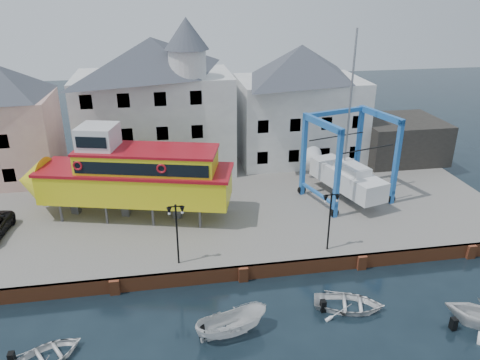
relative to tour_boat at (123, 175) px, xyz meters
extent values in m
plane|color=black|center=(7.63, -8.57, -4.38)|extent=(140.00, 140.00, 0.00)
cube|color=#5E5C59|center=(7.63, 2.43, -3.88)|extent=(44.00, 22.00, 1.00)
cube|color=brown|center=(7.63, -8.45, -3.88)|extent=(44.00, 0.25, 1.00)
cube|color=brown|center=(-0.37, -8.62, -3.88)|extent=(0.60, 0.36, 1.00)
cube|color=brown|center=(7.63, -8.62, -3.88)|extent=(0.60, 0.36, 1.00)
cube|color=brown|center=(15.63, -8.62, -3.88)|extent=(0.60, 0.36, 1.00)
cube|color=brown|center=(23.63, -8.62, -3.88)|extent=(0.60, 0.36, 1.00)
cube|color=tan|center=(-10.37, 9.43, 0.37)|extent=(8.00, 7.00, 7.50)
cube|color=black|center=(-9.87, 5.97, -1.78)|extent=(1.00, 0.08, 1.20)
cube|color=black|center=(-9.87, 5.97, 1.22)|extent=(1.00, 0.08, 1.20)
cube|color=silver|center=(2.63, 9.93, 1.12)|extent=(14.00, 8.00, 9.00)
pyramid|color=#3E4249|center=(2.63, 9.93, 7.22)|extent=(14.00, 8.00, 3.20)
cube|color=black|center=(-2.87, 5.97, -1.78)|extent=(1.00, 0.08, 1.20)
cube|color=black|center=(0.13, 5.97, -1.78)|extent=(1.00, 0.08, 1.20)
cube|color=black|center=(3.13, 5.97, -1.78)|extent=(1.00, 0.08, 1.20)
cube|color=black|center=(6.13, 5.97, -1.78)|extent=(1.00, 0.08, 1.20)
cube|color=black|center=(-2.87, 5.97, 1.22)|extent=(1.00, 0.08, 1.20)
cube|color=black|center=(0.13, 5.97, 1.22)|extent=(1.00, 0.08, 1.20)
cube|color=black|center=(3.13, 5.97, 1.22)|extent=(1.00, 0.08, 1.20)
cube|color=black|center=(6.13, 5.97, 1.22)|extent=(1.00, 0.08, 1.20)
cube|color=black|center=(-2.87, 5.97, 4.22)|extent=(1.00, 0.08, 1.20)
cube|color=black|center=(0.13, 5.97, 4.22)|extent=(1.00, 0.08, 1.20)
cube|color=black|center=(3.13, 5.97, 4.22)|extent=(1.00, 0.08, 1.20)
cube|color=black|center=(6.13, 5.97, 4.22)|extent=(1.00, 0.08, 1.20)
cylinder|color=silver|center=(5.63, 7.53, 6.82)|extent=(3.20, 3.20, 2.40)
cone|color=#3E4249|center=(5.63, 7.53, 9.32)|extent=(3.80, 3.80, 2.60)
cube|color=silver|center=(16.63, 10.43, 0.62)|extent=(12.00, 8.00, 8.00)
pyramid|color=#3E4249|center=(16.63, 10.43, 6.22)|extent=(12.00, 8.00, 3.20)
cube|color=black|center=(12.13, 6.47, -1.78)|extent=(1.00, 0.08, 1.20)
cube|color=black|center=(15.13, 6.47, -1.78)|extent=(1.00, 0.08, 1.20)
cube|color=black|center=(18.13, 6.47, -1.78)|extent=(1.00, 0.08, 1.20)
cube|color=black|center=(21.13, 6.47, -1.78)|extent=(1.00, 0.08, 1.20)
cube|color=black|center=(12.13, 6.47, 1.22)|extent=(1.00, 0.08, 1.20)
cube|color=black|center=(15.13, 6.47, 1.22)|extent=(1.00, 0.08, 1.20)
cube|color=black|center=(18.13, 6.47, 1.22)|extent=(1.00, 0.08, 1.20)
cube|color=black|center=(21.13, 6.47, 1.22)|extent=(1.00, 0.08, 1.20)
cube|color=black|center=(26.63, 8.43, -1.38)|extent=(8.00, 7.00, 4.00)
cylinder|color=black|center=(3.63, -7.37, -1.38)|extent=(0.12, 0.12, 4.00)
cube|color=black|center=(3.63, -7.37, 0.67)|extent=(0.90, 0.06, 0.06)
sphere|color=black|center=(3.63, -7.37, 0.74)|extent=(0.16, 0.16, 0.16)
cone|color=black|center=(3.23, -7.37, 0.40)|extent=(0.32, 0.32, 0.45)
sphere|color=silver|center=(3.23, -7.37, 0.22)|extent=(0.18, 0.18, 0.18)
cone|color=black|center=(4.03, -7.37, 0.40)|extent=(0.32, 0.32, 0.45)
sphere|color=silver|center=(4.03, -7.37, 0.22)|extent=(0.18, 0.18, 0.18)
cylinder|color=black|center=(13.63, -7.37, -1.38)|extent=(0.12, 0.12, 4.00)
cube|color=black|center=(13.63, -7.37, 0.67)|extent=(0.90, 0.06, 0.06)
sphere|color=black|center=(13.63, -7.37, 0.74)|extent=(0.16, 0.16, 0.16)
cone|color=black|center=(13.23, -7.37, 0.40)|extent=(0.32, 0.32, 0.45)
sphere|color=silver|center=(13.23, -7.37, 0.22)|extent=(0.18, 0.18, 0.18)
cone|color=black|center=(14.03, -7.37, 0.40)|extent=(0.32, 0.32, 0.45)
sphere|color=silver|center=(14.03, -7.37, 0.22)|extent=(0.18, 0.18, 0.18)
cylinder|color=#59595E|center=(-4.77, -0.18, -2.62)|extent=(0.24, 0.24, 1.51)
cylinder|color=#59595E|center=(-4.04, 2.54, -2.62)|extent=(0.24, 0.24, 1.51)
cylinder|color=#59595E|center=(-1.37, -1.09, -2.62)|extent=(0.24, 0.24, 1.51)
cylinder|color=#59595E|center=(-0.65, 1.63, -2.62)|extent=(0.24, 0.24, 1.51)
cylinder|color=#59595E|center=(2.03, -2.00, -2.62)|extent=(0.24, 0.24, 1.51)
cylinder|color=#59595E|center=(2.75, 0.72, -2.62)|extent=(0.24, 0.24, 1.51)
cylinder|color=#59595E|center=(5.42, -2.91, -2.62)|extent=(0.24, 0.24, 1.51)
cylinder|color=#59595E|center=(6.15, -0.19, -2.62)|extent=(0.24, 0.24, 1.51)
cube|color=#59595E|center=(-3.92, 1.05, -2.62)|extent=(0.71, 0.64, 1.51)
cube|color=#59595E|center=(-0.04, 0.01, -2.62)|extent=(0.71, 0.64, 1.51)
cube|color=#59595E|center=(3.85, -1.03, -2.62)|extent=(0.71, 0.64, 1.51)
cube|color=yellow|center=(0.93, -0.25, -0.76)|extent=(14.58, 7.33, 2.21)
cone|color=yellow|center=(-6.93, 1.86, -0.76)|extent=(3.12, 4.26, 3.82)
cube|color=maroon|center=(0.93, -0.25, 0.44)|extent=(14.92, 7.56, 0.22)
cube|color=yellow|center=(1.90, -0.51, 1.15)|extent=(10.60, 5.90, 1.61)
cube|color=black|center=(1.45, -2.19, 1.20)|extent=(9.34, 2.55, 0.90)
cube|color=black|center=(2.35, 1.17, 1.20)|extent=(9.34, 2.55, 0.90)
cube|color=maroon|center=(1.90, -0.51, 2.04)|extent=(10.82, 6.05, 0.18)
cube|color=silver|center=(-1.49, 0.40, 2.87)|extent=(3.20, 3.20, 1.83)
cube|color=black|center=(-1.84, -0.89, 2.95)|extent=(2.14, 0.63, 0.80)
torus|color=maroon|center=(-2.93, -1.07, 1.35)|extent=(0.72, 0.32, 0.70)
torus|color=maroon|center=(2.90, -2.63, 1.35)|extent=(0.72, 0.32, 0.70)
cube|color=#1D71B9|center=(15.73, -2.97, 0.12)|extent=(0.43, 0.43, 6.99)
cylinder|color=black|center=(15.73, -2.97, -3.03)|extent=(0.74, 0.43, 0.70)
cube|color=#1D71B9|center=(14.47, 1.50, 0.12)|extent=(0.43, 0.43, 6.99)
cylinder|color=black|center=(14.47, 1.50, -3.03)|extent=(0.74, 0.43, 0.70)
cube|color=#1D71B9|center=(21.16, -1.44, 0.12)|extent=(0.43, 0.43, 6.99)
cylinder|color=black|center=(21.16, -1.44, -3.03)|extent=(0.74, 0.43, 0.70)
cube|color=#1D71B9|center=(19.90, 3.03, 0.12)|extent=(0.43, 0.43, 6.99)
cylinder|color=black|center=(19.90, 3.03, -3.03)|extent=(0.74, 0.43, 0.70)
cube|color=#1D71B9|center=(15.10, -0.73, 3.44)|extent=(1.69, 4.90, 0.49)
cube|color=#1D71B9|center=(15.10, -0.73, -2.38)|extent=(1.59, 4.87, 0.21)
cube|color=#1D71B9|center=(20.53, 0.80, 3.44)|extent=(1.69, 4.90, 0.49)
cube|color=#1D71B9|center=(20.53, 0.80, -2.38)|extent=(1.59, 4.87, 0.21)
cube|color=#1D71B9|center=(17.18, 2.27, 3.44)|extent=(5.86, 1.96, 0.35)
cube|color=silver|center=(17.81, 0.03, -1.58)|extent=(4.24, 7.83, 1.60)
cone|color=silver|center=(16.61, 4.31, -1.58)|extent=(2.64, 2.16, 2.30)
cube|color=#59595E|center=(17.81, 0.03, -2.73)|extent=(0.72, 1.79, 0.70)
cube|color=silver|center=(17.95, -0.45, -0.48)|extent=(2.35, 3.32, 0.60)
cylinder|color=#99999E|center=(17.68, 0.51, 4.71)|extent=(0.20, 0.20, 10.98)
cube|color=black|center=(18.30, -1.70, 1.52)|extent=(5.22, 1.58, 0.05)
cube|color=black|center=(17.33, 1.76, 1.52)|extent=(5.22, 1.58, 0.05)
imported|color=silver|center=(6.13, -13.35, -4.38)|extent=(4.32, 2.40, 1.58)
imported|color=silver|center=(13.27, -12.36, -4.38)|extent=(4.78, 4.04, 0.84)
imported|color=silver|center=(19.82, -15.05, -4.38)|extent=(4.97, 4.88, 1.98)
camera|label=1|loc=(3.18, -33.24, 13.40)|focal=35.00mm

